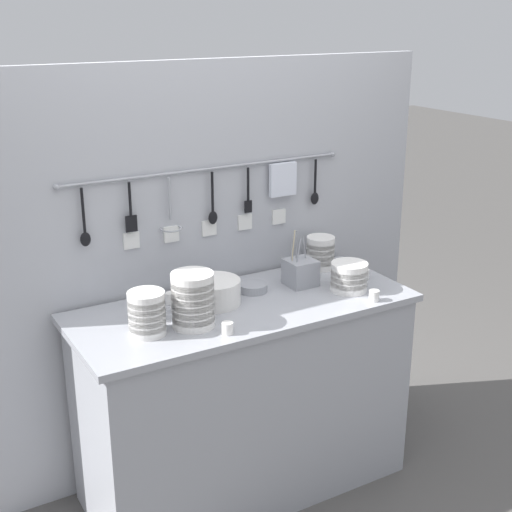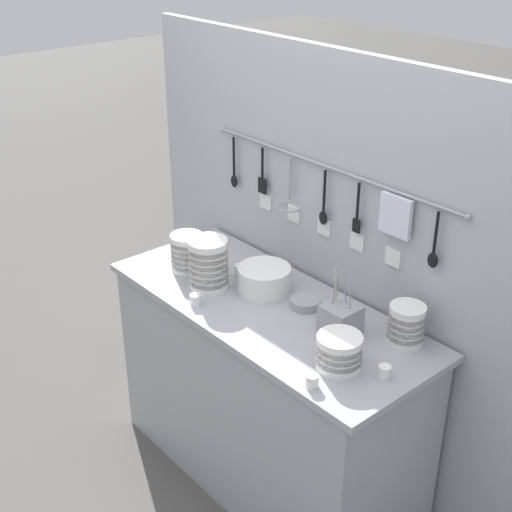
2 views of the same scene
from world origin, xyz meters
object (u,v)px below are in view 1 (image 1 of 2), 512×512
(steel_mixing_bowl, at_px, (253,288))
(cup_edge_far, at_px, (171,298))
(plate_stack, at_px, (214,292))
(cup_centre, at_px, (364,274))
(bowl_stack_tall_left, at_px, (349,277))
(cutlery_caddy, at_px, (300,272))
(bowl_stack_back_corner, at_px, (320,253))
(bowl_stack_short_front, at_px, (193,300))
(cup_back_right, at_px, (374,296))
(cup_front_right, at_px, (176,306))
(cup_front_left, at_px, (227,328))
(bowl_stack_nested_right, at_px, (147,313))

(steel_mixing_bowl, bearing_deg, cup_edge_far, 171.08)
(plate_stack, xyz_separation_m, cup_centre, (0.73, -0.09, -0.03))
(bowl_stack_tall_left, distance_m, cup_edge_far, 0.79)
(cup_edge_far, bearing_deg, cutlery_caddy, -8.95)
(steel_mixing_bowl, bearing_deg, bowl_stack_back_corner, 12.96)
(bowl_stack_short_front, distance_m, cup_back_right, 0.80)
(bowl_stack_short_front, height_order, cup_edge_far, bowl_stack_short_front)
(bowl_stack_tall_left, xyz_separation_m, cup_edge_far, (-0.74, 0.26, -0.04))
(plate_stack, distance_m, steel_mixing_bowl, 0.22)
(bowl_stack_tall_left, xyz_separation_m, cup_front_right, (-0.76, 0.17, -0.04))
(bowl_stack_tall_left, xyz_separation_m, cup_centre, (0.15, 0.07, -0.04))
(bowl_stack_back_corner, bearing_deg, cup_front_left, -149.73)
(bowl_stack_nested_right, relative_size, cup_front_right, 3.65)
(bowl_stack_back_corner, height_order, cup_front_right, bowl_stack_back_corner)
(bowl_stack_short_front, relative_size, cutlery_caddy, 0.84)
(cup_front_left, bearing_deg, cup_front_right, 105.00)
(plate_stack, relative_size, steel_mixing_bowl, 1.81)
(bowl_stack_back_corner, bearing_deg, plate_stack, -168.15)
(bowl_stack_back_corner, relative_size, cup_edge_far, 3.32)
(bowl_stack_short_front, height_order, cup_centre, bowl_stack_short_front)
(bowl_stack_tall_left, distance_m, cup_back_right, 0.16)
(bowl_stack_nested_right, xyz_separation_m, cup_edge_far, (0.20, 0.23, -0.06))
(bowl_stack_tall_left, bearing_deg, steel_mixing_bowl, 151.66)
(bowl_stack_back_corner, relative_size, cup_centre, 3.32)
(cutlery_caddy, bearing_deg, cup_centre, -17.19)
(cup_front_left, bearing_deg, bowl_stack_nested_right, 149.88)
(cup_front_left, relative_size, cup_back_right, 1.00)
(cup_centre, distance_m, cup_edge_far, 0.91)
(plate_stack, xyz_separation_m, cup_edge_far, (-0.16, 0.09, -0.03))
(cup_back_right, height_order, cup_front_right, same)
(bowl_stack_nested_right, distance_m, cup_centre, 1.09)
(cup_centre, xyz_separation_m, cup_front_right, (-0.90, 0.10, 0.00))
(cup_centre, bearing_deg, cup_back_right, -119.18)
(cup_front_left, distance_m, cup_edge_far, 0.39)
(cup_edge_far, bearing_deg, cup_centre, -11.74)
(bowl_stack_short_front, xyz_separation_m, bowl_stack_tall_left, (0.76, -0.00, -0.05))
(bowl_stack_nested_right, xyz_separation_m, cup_back_right, (0.96, -0.18, -0.06))
(steel_mixing_bowl, relative_size, cup_front_right, 2.63)
(steel_mixing_bowl, xyz_separation_m, cutlery_caddy, (0.23, -0.04, 0.04))
(cup_back_right, distance_m, cup_edge_far, 0.87)
(cup_centre, bearing_deg, bowl_stack_short_front, -175.58)
(steel_mixing_bowl, bearing_deg, cup_centre, -13.71)
(cup_front_left, xyz_separation_m, cup_centre, (0.82, 0.20, 0.00))
(cup_front_right, bearing_deg, plate_stack, -2.87)
(bowl_stack_nested_right, distance_m, cup_back_right, 0.98)
(bowl_stack_tall_left, xyz_separation_m, cup_front_left, (-0.68, -0.13, -0.04))
(cutlery_caddy, bearing_deg, bowl_stack_short_front, -165.20)
(bowl_stack_tall_left, relative_size, cup_back_right, 3.44)
(bowl_stack_back_corner, bearing_deg, bowl_stack_nested_right, -164.69)
(bowl_stack_tall_left, height_order, cup_front_left, bowl_stack_tall_left)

